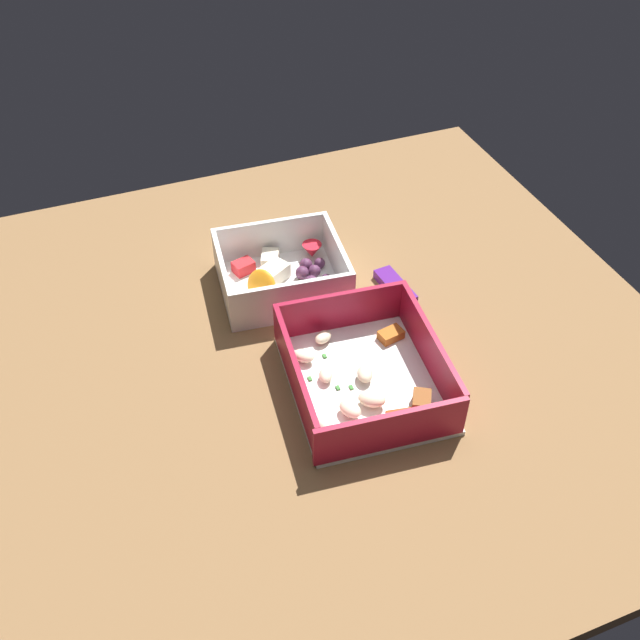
# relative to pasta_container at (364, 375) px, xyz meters

# --- Properties ---
(table_surface) EXTENTS (0.80, 0.80, 0.02)m
(table_surface) POSITION_rel_pasta_container_xyz_m (-0.08, -0.01, -0.03)
(table_surface) COLOR brown
(table_surface) RESTS_ON ground
(pasta_container) EXTENTS (0.20, 0.18, 0.06)m
(pasta_container) POSITION_rel_pasta_container_xyz_m (0.00, 0.00, 0.00)
(pasta_container) COLOR white
(pasta_container) RESTS_ON table_surface
(fruit_bowl) EXTENTS (0.15, 0.17, 0.06)m
(fruit_bowl) POSITION_rel_pasta_container_xyz_m (-0.19, -0.03, 0.00)
(fruit_bowl) COLOR white
(fruit_bowl) RESTS_ON table_surface
(candy_bar) EXTENTS (0.07, 0.03, 0.01)m
(candy_bar) POSITION_rel_pasta_container_xyz_m (-0.13, 0.10, -0.01)
(candy_bar) COLOR #51197A
(candy_bar) RESTS_ON table_surface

